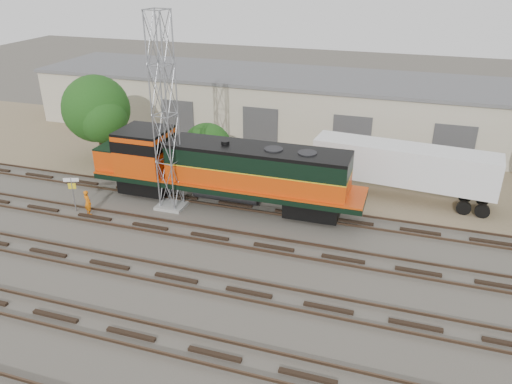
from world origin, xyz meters
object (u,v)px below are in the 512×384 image
(signal_tower, at_px, (165,119))
(semi_trailer, at_px, (408,166))
(worker, at_px, (88,202))
(locomotive, at_px, (221,169))

(signal_tower, xyz_separation_m, semi_trailer, (14.77, 6.18, -3.76))
(worker, xyz_separation_m, semi_trailer, (19.42, 8.88, 1.51))
(locomotive, distance_m, worker, 8.92)
(worker, bearing_deg, semi_trailer, -130.96)
(locomotive, bearing_deg, signal_tower, -154.74)
(worker, height_order, semi_trailer, semi_trailer)
(semi_trailer, bearing_deg, signal_tower, -151.76)
(signal_tower, height_order, semi_trailer, signal_tower)
(signal_tower, bearing_deg, locomotive, 25.26)
(locomotive, xyz_separation_m, semi_trailer, (11.70, 4.74, -0.17))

